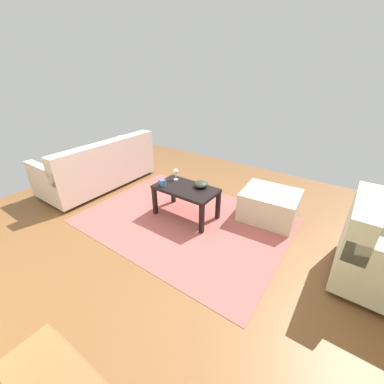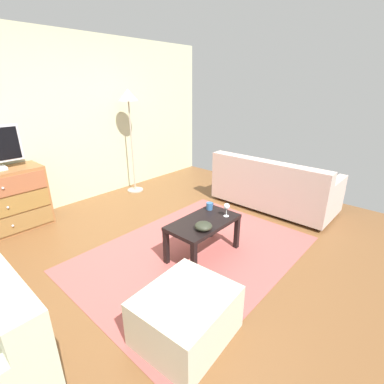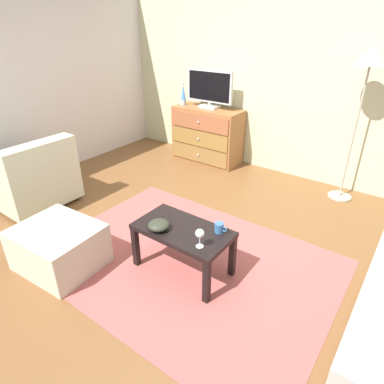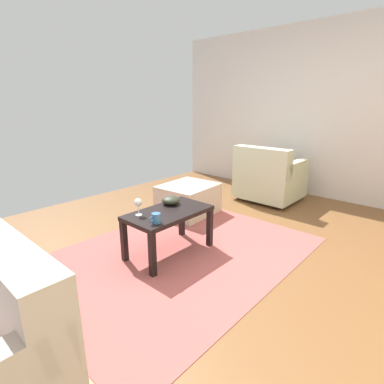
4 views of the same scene
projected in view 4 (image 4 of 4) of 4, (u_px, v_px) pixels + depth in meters
name	position (u px, v px, depth m)	size (l,w,h in m)	color
ground_plane	(208.00, 255.00, 2.93)	(5.80, 5.09, 0.05)	brown
wall_plain_left	(322.00, 113.00, 4.45)	(0.12, 5.09, 2.54)	silver
area_rug	(179.00, 254.00, 2.90)	(2.60, 1.90, 0.01)	#A44F4B
coffee_table	(169.00, 217.00, 2.83)	(0.82, 0.45, 0.44)	black
wine_glass	(138.00, 203.00, 2.67)	(0.07, 0.07, 0.16)	silver
mug	(156.00, 218.00, 2.51)	(0.11, 0.08, 0.08)	#346196
bowl_decorative	(171.00, 200.00, 2.99)	(0.18, 0.18, 0.08)	#2B2F22
armchair	(269.00, 178.00, 4.42)	(0.80, 0.83, 0.82)	#332319
ottoman	(188.00, 199.00, 3.92)	(0.70, 0.60, 0.39)	beige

